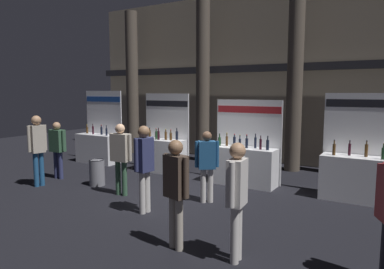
% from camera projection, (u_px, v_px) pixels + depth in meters
% --- Properties ---
extents(ground_plane, '(27.14, 27.14, 0.00)m').
position_uv_depth(ground_plane, '(179.00, 194.00, 8.62)').
color(ground_plane, black).
extents(hall_colonnade, '(13.57, 1.34, 5.87)m').
position_uv_depth(hall_colonnade, '(254.00, 78.00, 12.31)').
color(hall_colonnade, tan).
rests_on(hall_colonnade, ground_plane).
extents(exhibitor_booth_0, '(1.62, 0.66, 2.47)m').
position_uv_depth(exhibitor_booth_0, '(99.00, 145.00, 12.35)').
color(exhibitor_booth_0, white).
rests_on(exhibitor_booth_0, ground_plane).
extents(exhibitor_booth_1, '(1.59, 0.66, 2.39)m').
position_uv_depth(exhibitor_booth_1, '(162.00, 152.00, 10.96)').
color(exhibitor_booth_1, white).
rests_on(exhibitor_booth_1, ground_plane).
extents(exhibitor_booth_2, '(1.85, 0.66, 2.23)m').
position_uv_depth(exhibitor_booth_2, '(243.00, 162.00, 9.43)').
color(exhibitor_booth_2, white).
rests_on(exhibitor_booth_2, ground_plane).
extents(exhibitor_booth_3, '(1.94, 0.66, 2.42)m').
position_uv_depth(exhibitor_booth_3, '(365.00, 175.00, 7.95)').
color(exhibitor_booth_3, white).
rests_on(exhibitor_booth_3, ground_plane).
extents(trash_bin, '(0.40, 0.40, 0.69)m').
position_uv_depth(trash_bin, '(97.00, 172.00, 9.36)').
color(trash_bin, slate).
rests_on(trash_bin, ground_plane).
extents(visitor_0, '(0.25, 0.53, 1.75)m').
position_uv_depth(visitor_0, '(237.00, 192.00, 5.09)').
color(visitor_0, silver).
rests_on(visitor_0, ground_plane).
extents(visitor_1, '(0.28, 0.50, 1.78)m').
position_uv_depth(visitor_1, '(144.00, 161.00, 7.16)').
color(visitor_1, silver).
rests_on(visitor_1, ground_plane).
extents(visitor_2, '(0.52, 0.31, 1.73)m').
position_uv_depth(visitor_2, '(176.00, 185.00, 5.50)').
color(visitor_2, '#ADA393').
rests_on(visitor_2, ground_plane).
extents(visitor_3, '(0.63, 0.26, 1.71)m').
position_uv_depth(visitor_3, '(121.00, 152.00, 8.40)').
color(visitor_3, '#33563D').
rests_on(visitor_3, ground_plane).
extents(visitor_4, '(0.45, 0.41, 1.59)m').
position_uv_depth(visitor_4, '(207.00, 161.00, 7.85)').
color(visitor_4, silver).
rests_on(visitor_4, ground_plane).
extents(visitor_6, '(0.31, 0.49, 1.84)m').
position_uv_depth(visitor_6, '(38.00, 144.00, 9.19)').
color(visitor_6, navy).
rests_on(visitor_6, ground_plane).
extents(visitor_7, '(0.58, 0.27, 1.61)m').
position_uv_depth(visitor_7, '(57.00, 145.00, 10.01)').
color(visitor_7, navy).
rests_on(visitor_7, ground_plane).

